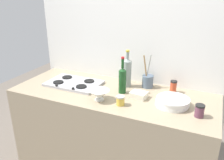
{
  "coord_description": "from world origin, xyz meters",
  "views": [
    {
      "loc": [
        0.78,
        -1.72,
        1.77
      ],
      "look_at": [
        0.0,
        0.0,
        1.02
      ],
      "focal_mm": 37.51,
      "sensor_mm": 36.0,
      "label": 1
    }
  ],
  "objects_px": {
    "wine_bottle_mid_left": "(127,72)",
    "condiment_jar_front": "(120,100)",
    "plate_stack": "(172,102)",
    "butter_dish": "(139,95)",
    "mixing_bowl": "(99,95)",
    "condiment_jar_spare": "(173,87)",
    "stovetop_hob": "(74,83)",
    "wine_bottle_leftmost": "(122,80)",
    "utensil_crock": "(148,81)",
    "condiment_jar_rear": "(200,111)"
  },
  "relations": [
    {
      "from": "plate_stack",
      "to": "butter_dish",
      "type": "xyz_separation_m",
      "value": [
        -0.29,
        0.02,
        -0.01
      ]
    },
    {
      "from": "butter_dish",
      "to": "plate_stack",
      "type": "bearing_deg",
      "value": -4.66
    },
    {
      "from": "wine_bottle_mid_left",
      "to": "condiment_jar_spare",
      "type": "distance_m",
      "value": 0.43
    },
    {
      "from": "plate_stack",
      "to": "condiment_jar_front",
      "type": "xyz_separation_m",
      "value": [
        -0.38,
        -0.16,
        0.01
      ]
    },
    {
      "from": "stovetop_hob",
      "to": "wine_bottle_leftmost",
      "type": "height_order",
      "value": "wine_bottle_leftmost"
    },
    {
      "from": "condiment_jar_front",
      "to": "stovetop_hob",
      "type": "bearing_deg",
      "value": 160.01
    },
    {
      "from": "condiment_jar_front",
      "to": "condiment_jar_spare",
      "type": "xyz_separation_m",
      "value": [
        0.33,
        0.42,
        0.02
      ]
    },
    {
      "from": "plate_stack",
      "to": "butter_dish",
      "type": "height_order",
      "value": "plate_stack"
    },
    {
      "from": "condiment_jar_rear",
      "to": "condiment_jar_spare",
      "type": "distance_m",
      "value": 0.43
    },
    {
      "from": "plate_stack",
      "to": "utensil_crock",
      "type": "height_order",
      "value": "utensil_crock"
    },
    {
      "from": "wine_bottle_leftmost",
      "to": "mixing_bowl",
      "type": "height_order",
      "value": "wine_bottle_leftmost"
    },
    {
      "from": "butter_dish",
      "to": "condiment_jar_spare",
      "type": "height_order",
      "value": "condiment_jar_spare"
    },
    {
      "from": "mixing_bowl",
      "to": "plate_stack",
      "type": "bearing_deg",
      "value": 14.84
    },
    {
      "from": "wine_bottle_mid_left",
      "to": "condiment_jar_front",
      "type": "bearing_deg",
      "value": -76.58
    },
    {
      "from": "condiment_jar_spare",
      "to": "condiment_jar_front",
      "type": "bearing_deg",
      "value": -128.79
    },
    {
      "from": "wine_bottle_leftmost",
      "to": "condiment_jar_front",
      "type": "height_order",
      "value": "wine_bottle_leftmost"
    },
    {
      "from": "plate_stack",
      "to": "condiment_jar_spare",
      "type": "distance_m",
      "value": 0.26
    },
    {
      "from": "wine_bottle_leftmost",
      "to": "condiment_jar_spare",
      "type": "xyz_separation_m",
      "value": [
        0.41,
        0.19,
        -0.07
      ]
    },
    {
      "from": "wine_bottle_leftmost",
      "to": "wine_bottle_mid_left",
      "type": "bearing_deg",
      "value": 95.32
    },
    {
      "from": "wine_bottle_leftmost",
      "to": "wine_bottle_mid_left",
      "type": "relative_size",
      "value": 0.94
    },
    {
      "from": "plate_stack",
      "to": "condiment_jar_front",
      "type": "bearing_deg",
      "value": -156.79
    },
    {
      "from": "butter_dish",
      "to": "wine_bottle_mid_left",
      "type": "bearing_deg",
      "value": 133.0
    },
    {
      "from": "wine_bottle_leftmost",
      "to": "plate_stack",
      "type": "bearing_deg",
      "value": -8.11
    },
    {
      "from": "plate_stack",
      "to": "condiment_jar_front",
      "type": "distance_m",
      "value": 0.41
    },
    {
      "from": "utensil_crock",
      "to": "butter_dish",
      "type": "bearing_deg",
      "value": -90.45
    },
    {
      "from": "condiment_jar_front",
      "to": "condiment_jar_rear",
      "type": "height_order",
      "value": "condiment_jar_rear"
    },
    {
      "from": "wine_bottle_mid_left",
      "to": "mixing_bowl",
      "type": "xyz_separation_m",
      "value": [
        -0.1,
        -0.37,
        -0.1
      ]
    },
    {
      "from": "stovetop_hob",
      "to": "wine_bottle_leftmost",
      "type": "distance_m",
      "value": 0.51
    },
    {
      "from": "wine_bottle_mid_left",
      "to": "mixing_bowl",
      "type": "relative_size",
      "value": 2.06
    },
    {
      "from": "condiment_jar_spare",
      "to": "wine_bottle_mid_left",
      "type": "bearing_deg",
      "value": -175.01
    },
    {
      "from": "wine_bottle_mid_left",
      "to": "condiment_jar_front",
      "type": "xyz_separation_m",
      "value": [
        0.09,
        -0.38,
        -0.1
      ]
    },
    {
      "from": "condiment_jar_rear",
      "to": "utensil_crock",
      "type": "bearing_deg",
      "value": 142.84
    },
    {
      "from": "plate_stack",
      "to": "utensil_crock",
      "type": "relative_size",
      "value": 0.83
    },
    {
      "from": "utensil_crock",
      "to": "condiment_jar_rear",
      "type": "relative_size",
      "value": 3.39
    },
    {
      "from": "stovetop_hob",
      "to": "plate_stack",
      "type": "distance_m",
      "value": 0.95
    },
    {
      "from": "stovetop_hob",
      "to": "wine_bottle_leftmost",
      "type": "relative_size",
      "value": 1.55
    },
    {
      "from": "mixing_bowl",
      "to": "condiment_jar_front",
      "type": "xyz_separation_m",
      "value": [
        0.19,
        -0.01,
        -0.01
      ]
    },
    {
      "from": "stovetop_hob",
      "to": "butter_dish",
      "type": "relative_size",
      "value": 3.83
    },
    {
      "from": "plate_stack",
      "to": "condiment_jar_front",
      "type": "height_order",
      "value": "condiment_jar_front"
    },
    {
      "from": "wine_bottle_mid_left",
      "to": "condiment_jar_spare",
      "type": "relative_size",
      "value": 3.2
    },
    {
      "from": "wine_bottle_leftmost",
      "to": "condiment_jar_rear",
      "type": "xyz_separation_m",
      "value": [
        0.66,
        -0.16,
        -0.08
      ]
    },
    {
      "from": "condiment_jar_spare",
      "to": "utensil_crock",
      "type": "bearing_deg",
      "value": 174.48
    },
    {
      "from": "stovetop_hob",
      "to": "wine_bottle_mid_left",
      "type": "bearing_deg",
      "value": 19.61
    },
    {
      "from": "mixing_bowl",
      "to": "condiment_jar_spare",
      "type": "relative_size",
      "value": 1.55
    },
    {
      "from": "wine_bottle_mid_left",
      "to": "wine_bottle_leftmost",
      "type": "bearing_deg",
      "value": -84.68
    },
    {
      "from": "mixing_bowl",
      "to": "condiment_jar_spare",
      "type": "distance_m",
      "value": 0.66
    },
    {
      "from": "plate_stack",
      "to": "mixing_bowl",
      "type": "height_order",
      "value": "mixing_bowl"
    },
    {
      "from": "condiment_jar_front",
      "to": "condiment_jar_rear",
      "type": "xyz_separation_m",
      "value": [
        0.59,
        0.07,
        0.01
      ]
    },
    {
      "from": "condiment_jar_rear",
      "to": "butter_dish",
      "type": "bearing_deg",
      "value": 166.43
    },
    {
      "from": "wine_bottle_leftmost",
      "to": "mixing_bowl",
      "type": "distance_m",
      "value": 0.26
    }
  ]
}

